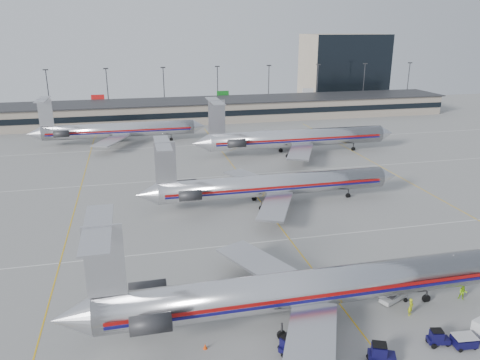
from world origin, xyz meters
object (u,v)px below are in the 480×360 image
object	(u,v)px
tug_center	(380,354)
belt_loader	(394,296)
jet_foreground	(295,289)
jet_second_row	(269,185)

from	to	relation	value
tug_center	belt_loader	size ratio (longest dim) A/B	0.64
jet_foreground	belt_loader	xyz separation A→B (m)	(11.61, 0.89, -2.98)
jet_second_row	belt_loader	world-z (taller)	jet_second_row
jet_second_row	belt_loader	bearing A→B (deg)	-80.89
jet_foreground	belt_loader	bearing A→B (deg)	4.39
jet_foreground	jet_second_row	distance (m)	32.03
tug_center	belt_loader	bearing A→B (deg)	75.88
jet_second_row	belt_loader	size ratio (longest dim) A/B	10.94
belt_loader	jet_foreground	bearing A→B (deg)	159.95
jet_foreground	belt_loader	world-z (taller)	jet_foreground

